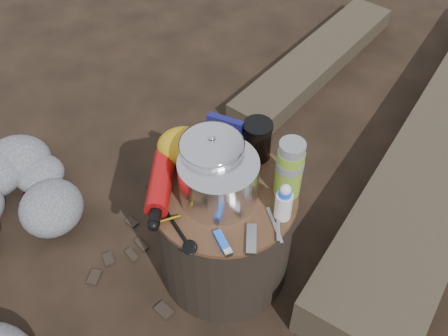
{
  "coord_description": "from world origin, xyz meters",
  "views": [
    {
      "loc": [
        -0.01,
        -0.91,
        1.48
      ],
      "look_at": [
        0.0,
        0.0,
        0.48
      ],
      "focal_mm": 41.33,
      "sensor_mm": 36.0,
      "label": 1
    }
  ],
  "objects_px": {
    "fuel_bottle": "(161,182)",
    "thermos": "(289,169)",
    "stump": "(224,232)",
    "travel_mug": "(257,140)",
    "camping_pot": "(212,160)"
  },
  "relations": [
    {
      "from": "stump",
      "to": "camping_pot",
      "type": "xyz_separation_m",
      "value": [
        -0.03,
        0.05,
        0.27
      ]
    },
    {
      "from": "stump",
      "to": "travel_mug",
      "type": "distance_m",
      "value": 0.3
    },
    {
      "from": "fuel_bottle",
      "to": "thermos",
      "type": "xyz_separation_m",
      "value": [
        0.35,
        -0.01,
        0.06
      ]
    },
    {
      "from": "fuel_bottle",
      "to": "stump",
      "type": "bearing_deg",
      "value": -1.17
    },
    {
      "from": "stump",
      "to": "thermos",
      "type": "relative_size",
      "value": 2.24
    },
    {
      "from": "stump",
      "to": "thermos",
      "type": "distance_m",
      "value": 0.33
    },
    {
      "from": "stump",
      "to": "fuel_bottle",
      "type": "relative_size",
      "value": 1.55
    },
    {
      "from": "stump",
      "to": "fuel_bottle",
      "type": "bearing_deg",
      "value": 175.57
    },
    {
      "from": "travel_mug",
      "to": "fuel_bottle",
      "type": "bearing_deg",
      "value": -154.13
    },
    {
      "from": "stump",
      "to": "travel_mug",
      "type": "bearing_deg",
      "value": 56.17
    },
    {
      "from": "fuel_bottle",
      "to": "travel_mug",
      "type": "distance_m",
      "value": 0.3
    },
    {
      "from": "thermos",
      "to": "camping_pot",
      "type": "bearing_deg",
      "value": 169.03
    },
    {
      "from": "camping_pot",
      "to": "travel_mug",
      "type": "bearing_deg",
      "value": 37.48
    },
    {
      "from": "camping_pot",
      "to": "fuel_bottle",
      "type": "relative_size",
      "value": 0.65
    },
    {
      "from": "stump",
      "to": "camping_pot",
      "type": "relative_size",
      "value": 2.37
    }
  ]
}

